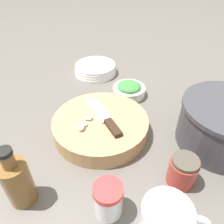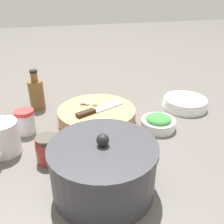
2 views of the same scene
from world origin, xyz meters
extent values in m
plane|color=#56514C|center=(0.00, 0.00, 0.00)|extent=(5.00, 5.00, 0.00)
cylinder|color=tan|center=(0.04, -0.04, 0.02)|extent=(0.27, 0.27, 0.05)
cube|color=black|center=(0.09, -0.01, 0.06)|extent=(0.07, 0.05, 0.01)
cube|color=silver|center=(0.00, -0.04, 0.05)|extent=(0.13, 0.08, 0.01)
ellipsoid|color=silver|center=(0.04, -0.07, 0.05)|extent=(0.01, 0.02, 0.01)
ellipsoid|color=silver|center=(0.04, -0.07, 0.05)|extent=(0.02, 0.02, 0.01)
ellipsoid|color=silver|center=(0.08, -0.09, 0.06)|extent=(0.03, 0.02, 0.01)
ellipsoid|color=white|center=(0.07, -0.08, 0.05)|extent=(0.02, 0.02, 0.01)
cylinder|color=white|center=(-0.14, 0.07, 0.02)|extent=(0.11, 0.11, 0.03)
torus|color=white|center=(-0.14, 0.07, 0.03)|extent=(0.12, 0.12, 0.01)
ellipsoid|color=#387A38|center=(-0.14, 0.07, 0.04)|extent=(0.09, 0.09, 0.02)
cylinder|color=silver|center=(0.28, -0.03, 0.03)|extent=(0.06, 0.06, 0.07)
cylinder|color=red|center=(0.28, -0.03, 0.07)|extent=(0.06, 0.06, 0.01)
cylinder|color=white|center=(0.34, 0.07, 0.05)|extent=(0.09, 0.09, 0.10)
cylinder|color=white|center=(-0.32, -0.05, 0.01)|extent=(0.17, 0.17, 0.01)
cylinder|color=white|center=(-0.32, -0.05, 0.01)|extent=(0.17, 0.17, 0.01)
cylinder|color=white|center=(-0.32, -0.05, 0.03)|extent=(0.17, 0.17, 0.01)
cylinder|color=white|center=(-0.32, -0.05, 0.04)|extent=(0.17, 0.17, 0.01)
cylinder|color=#9E3328|center=(0.22, 0.14, 0.03)|extent=(0.06, 0.06, 0.07)
cylinder|color=#474238|center=(0.22, 0.14, 0.07)|extent=(0.06, 0.06, 0.01)
cylinder|color=brown|center=(0.24, -0.21, 0.06)|extent=(0.06, 0.06, 0.11)
cylinder|color=brown|center=(0.24, -0.21, 0.13)|extent=(0.03, 0.03, 0.03)
cylinder|color=black|center=(0.24, -0.21, 0.15)|extent=(0.03, 0.03, 0.01)
cylinder|color=#38383D|center=(0.10, 0.29, 0.06)|extent=(0.24, 0.24, 0.11)
cylinder|color=#38383D|center=(0.10, 0.29, 0.12)|extent=(0.24, 0.24, 0.01)
sphere|color=black|center=(0.10, 0.29, 0.14)|extent=(0.03, 0.03, 0.03)
camera|label=1|loc=(0.51, -0.04, 0.45)|focal=35.00mm
camera|label=2|loc=(0.21, 0.73, 0.43)|focal=40.00mm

